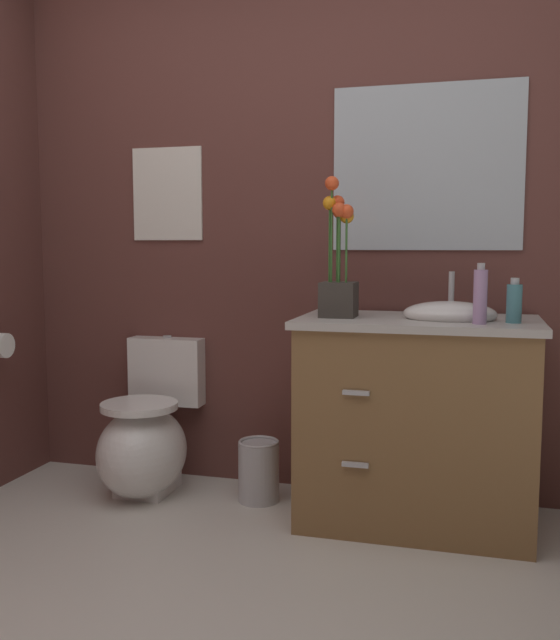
% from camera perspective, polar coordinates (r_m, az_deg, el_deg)
% --- Properties ---
extents(wall_back, '(4.33, 0.05, 2.50)m').
position_cam_1_polar(wall_back, '(3.16, 6.29, 8.43)').
color(wall_back, brown).
rests_on(wall_back, ground_plane).
extents(toilet, '(0.38, 0.59, 0.69)m').
position_cam_1_polar(toilet, '(3.27, -10.82, -9.58)').
color(toilet, white).
rests_on(toilet, ground_plane).
extents(vanity_cabinet, '(0.94, 0.56, 1.01)m').
position_cam_1_polar(vanity_cabinet, '(2.88, 11.10, -7.90)').
color(vanity_cabinet, brown).
rests_on(vanity_cabinet, ground_plane).
extents(flower_vase, '(0.14, 0.14, 0.56)m').
position_cam_1_polar(flower_vase, '(2.80, 4.84, 4.28)').
color(flower_vase, '#38332D').
rests_on(flower_vase, vanity_cabinet).
extents(soap_bottle, '(0.05, 0.05, 0.22)m').
position_cam_1_polar(soap_bottle, '(2.65, 16.02, 1.90)').
color(soap_bottle, '#B28CBF').
rests_on(soap_bottle, vanity_cabinet).
extents(lotion_bottle, '(0.06, 0.06, 0.17)m').
position_cam_1_polar(lotion_bottle, '(2.73, 18.57, 1.36)').
color(lotion_bottle, teal).
rests_on(lotion_bottle, vanity_cabinet).
extents(trash_bin, '(0.18, 0.18, 0.27)m').
position_cam_1_polar(trash_bin, '(3.14, -1.75, -12.16)').
color(trash_bin, '#B7B7BC').
rests_on(trash_bin, ground_plane).
extents(wall_poster, '(0.35, 0.01, 0.43)m').
position_cam_1_polar(wall_poster, '(3.40, -9.18, 10.11)').
color(wall_poster, silver).
extents(wall_mirror, '(0.80, 0.01, 0.70)m').
position_cam_1_polar(wall_mirror, '(3.11, 11.87, 12.08)').
color(wall_mirror, '#B2BCC6').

